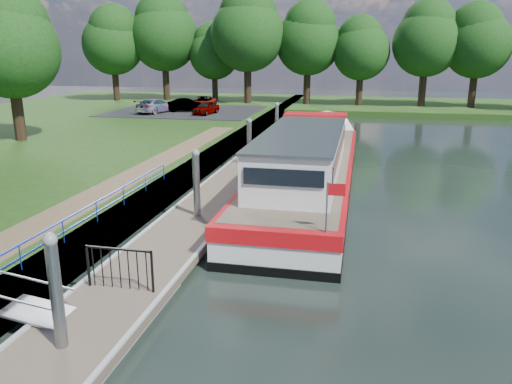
% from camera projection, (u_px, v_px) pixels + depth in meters
% --- Properties ---
extents(ground, '(160.00, 160.00, 0.00)m').
position_uv_depth(ground, '(77.00, 349.00, 11.12)').
color(ground, black).
rests_on(ground, ground).
extents(bank_edge, '(1.10, 90.00, 0.78)m').
position_uv_depth(bank_edge, '(190.00, 173.00, 25.65)').
color(bank_edge, '#473D2D').
rests_on(bank_edge, ground).
extents(far_bank, '(60.00, 18.00, 0.60)m').
position_uv_depth(far_bank, '(416.00, 107.00, 57.62)').
color(far_bank, '#1D3D11').
rests_on(far_bank, ground).
extents(footpath, '(1.60, 40.00, 0.05)m').
position_uv_depth(footpath, '(85.00, 202.00, 19.31)').
color(footpath, brown).
rests_on(footpath, riverbank).
extents(carpark, '(14.00, 12.00, 0.06)m').
position_uv_depth(carpark, '(186.00, 111.00, 48.88)').
color(carpark, black).
rests_on(carpark, riverbank).
extents(blue_fence, '(0.04, 18.04, 0.72)m').
position_uv_depth(blue_fence, '(43.00, 238.00, 14.14)').
color(blue_fence, '#0C2DBF').
rests_on(blue_fence, riverbank).
extents(pontoon, '(2.50, 30.00, 0.56)m').
position_uv_depth(pontoon, '(228.00, 190.00, 23.31)').
color(pontoon, brown).
rests_on(pontoon, ground).
extents(mooring_piles, '(0.30, 27.30, 3.55)m').
position_uv_depth(mooring_piles, '(228.00, 167.00, 23.02)').
color(mooring_piles, gray).
rests_on(mooring_piles, ground).
extents(gangway, '(2.58, 1.00, 0.92)m').
position_uv_depth(gangway, '(15.00, 305.00, 11.79)').
color(gangway, '#A5A8AD').
rests_on(gangway, ground).
extents(gate_panel, '(1.85, 0.05, 1.15)m').
position_uv_depth(gate_panel, '(119.00, 263.00, 12.88)').
color(gate_panel, black).
rests_on(gate_panel, ground).
extents(barge, '(4.36, 21.15, 4.78)m').
position_uv_depth(barge, '(310.00, 165.00, 24.18)').
color(barge, black).
rests_on(barge, ground).
extents(horizon_trees, '(54.38, 10.03, 12.87)m').
position_uv_depth(horizon_trees, '(297.00, 37.00, 55.13)').
color(horizon_trees, '#332316').
rests_on(horizon_trees, ground).
extents(bank_tree_a, '(6.12, 6.12, 9.72)m').
position_uv_depth(bank_tree_a, '(10.00, 41.00, 31.32)').
color(bank_tree_a, '#332316').
rests_on(bank_tree_a, riverbank).
extents(car_a, '(1.96, 3.59, 1.16)m').
position_uv_depth(car_a, '(206.00, 108.00, 46.01)').
color(car_a, '#999999').
rests_on(car_a, carpark).
extents(car_b, '(3.90, 1.73, 1.24)m').
position_uv_depth(car_b, '(186.00, 105.00, 47.92)').
color(car_b, '#999999').
rests_on(car_b, carpark).
extents(car_c, '(2.83, 4.89, 1.33)m').
position_uv_depth(car_c, '(156.00, 106.00, 47.10)').
color(car_c, '#999999').
rests_on(car_c, carpark).
extents(car_d, '(2.11, 4.31, 1.18)m').
position_uv_depth(car_d, '(202.00, 102.00, 50.84)').
color(car_d, '#999999').
rests_on(car_d, carpark).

